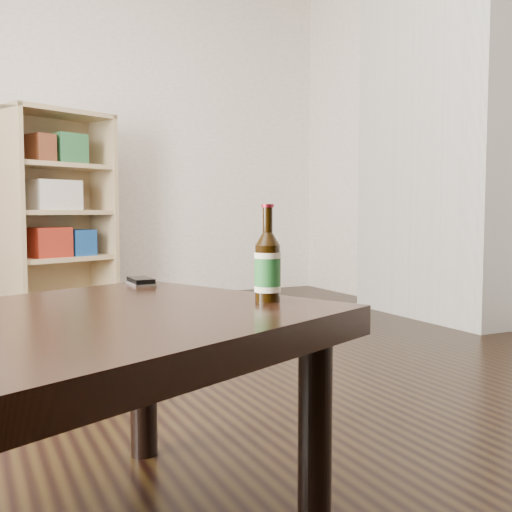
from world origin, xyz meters
name	(u,v)px	position (x,y,z in m)	size (l,w,h in m)	color
floor	(121,434)	(0.00, 0.00, -0.01)	(5.00, 6.00, 0.01)	black
wall_back	(24,126)	(0.00, 3.01, 1.35)	(5.00, 0.02, 2.70)	beige
chimney_breast	(432,112)	(2.35, 1.20, 1.35)	(0.30, 1.20, 2.70)	white
bookshelf	(56,208)	(0.15, 2.51, 0.73)	(0.83, 0.61, 1.39)	tan
coffee_table	(1,364)	(-0.38, -0.71, 0.43)	(1.52, 1.24, 0.49)	black
beer_bottle	(268,267)	(0.20, -0.63, 0.57)	(0.07, 0.07, 0.23)	black
phone	(141,282)	(0.02, -0.19, 0.50)	(0.06, 0.11, 0.02)	#BCBCBF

